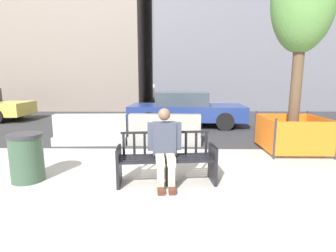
{
  "coord_description": "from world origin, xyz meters",
  "views": [
    {
      "loc": [
        0.83,
        -3.95,
        1.8
      ],
      "look_at": [
        0.72,
        1.93,
        0.75
      ],
      "focal_mm": 28.0,
      "sensor_mm": 36.0,
      "label": 1
    }
  ],
  "objects_px": {
    "street_bench": "(166,161)",
    "seated_person": "(165,145)",
    "construction_fence": "(292,133)",
    "jersey_barrier_left": "(91,132)",
    "trash_bin": "(27,157)",
    "jersey_barrier_centre": "(165,132)",
    "street_tree": "(303,1)",
    "car_sedan_mid": "(186,109)"
  },
  "relations": [
    {
      "from": "street_tree",
      "to": "car_sedan_mid",
      "type": "height_order",
      "value": "street_tree"
    },
    {
      "from": "street_bench",
      "to": "car_sedan_mid",
      "type": "relative_size",
      "value": 0.39
    },
    {
      "from": "street_tree",
      "to": "car_sedan_mid",
      "type": "relative_size",
      "value": 1.1
    },
    {
      "from": "jersey_barrier_left",
      "to": "car_sedan_mid",
      "type": "relative_size",
      "value": 0.45
    },
    {
      "from": "car_sedan_mid",
      "to": "jersey_barrier_left",
      "type": "bearing_deg",
      "value": -133.24
    },
    {
      "from": "street_bench",
      "to": "trash_bin",
      "type": "height_order",
      "value": "street_bench"
    },
    {
      "from": "street_bench",
      "to": "jersey_barrier_left",
      "type": "height_order",
      "value": "street_bench"
    },
    {
      "from": "street_bench",
      "to": "construction_fence",
      "type": "height_order",
      "value": "construction_fence"
    },
    {
      "from": "seated_person",
      "to": "jersey_barrier_left",
      "type": "height_order",
      "value": "seated_person"
    },
    {
      "from": "construction_fence",
      "to": "seated_person",
      "type": "bearing_deg",
      "value": -145.48
    },
    {
      "from": "street_tree",
      "to": "jersey_barrier_centre",
      "type": "bearing_deg",
      "value": 167.44
    },
    {
      "from": "street_bench",
      "to": "seated_person",
      "type": "bearing_deg",
      "value": -113.96
    },
    {
      "from": "construction_fence",
      "to": "trash_bin",
      "type": "distance_m",
      "value": 5.97
    },
    {
      "from": "jersey_barrier_centre",
      "to": "seated_person",
      "type": "bearing_deg",
      "value": -88.28
    },
    {
      "from": "seated_person",
      "to": "jersey_barrier_left",
      "type": "xyz_separation_m",
      "value": [
        -2.17,
        2.85,
        -0.35
      ]
    },
    {
      "from": "jersey_barrier_left",
      "to": "trash_bin",
      "type": "bearing_deg",
      "value": -96.04
    },
    {
      "from": "car_sedan_mid",
      "to": "construction_fence",
      "type": "bearing_deg",
      "value": -55.65
    },
    {
      "from": "jersey_barrier_centre",
      "to": "car_sedan_mid",
      "type": "xyz_separation_m",
      "value": [
        0.72,
        2.95,
        0.32
      ]
    },
    {
      "from": "seated_person",
      "to": "street_tree",
      "type": "distance_m",
      "value": 4.79
    },
    {
      "from": "jersey_barrier_left",
      "to": "construction_fence",
      "type": "relative_size",
      "value": 1.41
    },
    {
      "from": "seated_person",
      "to": "street_tree",
      "type": "bearing_deg",
      "value": 34.52
    },
    {
      "from": "seated_person",
      "to": "jersey_barrier_centre",
      "type": "distance_m",
      "value": 2.9
    },
    {
      "from": "car_sedan_mid",
      "to": "trash_bin",
      "type": "relative_size",
      "value": 5.19
    },
    {
      "from": "jersey_barrier_centre",
      "to": "jersey_barrier_left",
      "type": "bearing_deg",
      "value": -179.2
    },
    {
      "from": "street_bench",
      "to": "seated_person",
      "type": "height_order",
      "value": "seated_person"
    },
    {
      "from": "jersey_barrier_left",
      "to": "street_tree",
      "type": "relative_size",
      "value": 0.41
    },
    {
      "from": "street_bench",
      "to": "jersey_barrier_centre",
      "type": "relative_size",
      "value": 0.85
    },
    {
      "from": "street_tree",
      "to": "construction_fence",
      "type": "distance_m",
      "value": 3.12
    },
    {
      "from": "construction_fence",
      "to": "trash_bin",
      "type": "relative_size",
      "value": 1.68
    },
    {
      "from": "street_bench",
      "to": "jersey_barrier_centre",
      "type": "xyz_separation_m",
      "value": [
        -0.11,
        2.82,
        -0.06
      ]
    },
    {
      "from": "seated_person",
      "to": "street_bench",
      "type": "bearing_deg",
      "value": 66.04
    },
    {
      "from": "street_tree",
      "to": "car_sedan_mid",
      "type": "distance_m",
      "value": 5.32
    },
    {
      "from": "car_sedan_mid",
      "to": "jersey_barrier_centre",
      "type": "bearing_deg",
      "value": -103.73
    },
    {
      "from": "street_tree",
      "to": "trash_bin",
      "type": "xyz_separation_m",
      "value": [
        -5.6,
        -2.07,
        -3.16
      ]
    },
    {
      "from": "street_bench",
      "to": "street_tree",
      "type": "bearing_deg",
      "value": 34.0
    },
    {
      "from": "construction_fence",
      "to": "jersey_barrier_left",
      "type": "bearing_deg",
      "value": 172.59
    },
    {
      "from": "seated_person",
      "to": "trash_bin",
      "type": "xyz_separation_m",
      "value": [
        -2.46,
        0.09,
        -0.26
      ]
    },
    {
      "from": "car_sedan_mid",
      "to": "trash_bin",
      "type": "height_order",
      "value": "car_sedan_mid"
    },
    {
      "from": "jersey_barrier_left",
      "to": "construction_fence",
      "type": "bearing_deg",
      "value": -7.41
    },
    {
      "from": "street_bench",
      "to": "street_tree",
      "type": "distance_m",
      "value": 4.93
    },
    {
      "from": "seated_person",
      "to": "street_tree",
      "type": "height_order",
      "value": "street_tree"
    },
    {
      "from": "street_bench",
      "to": "trash_bin",
      "type": "distance_m",
      "value": 2.49
    }
  ]
}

